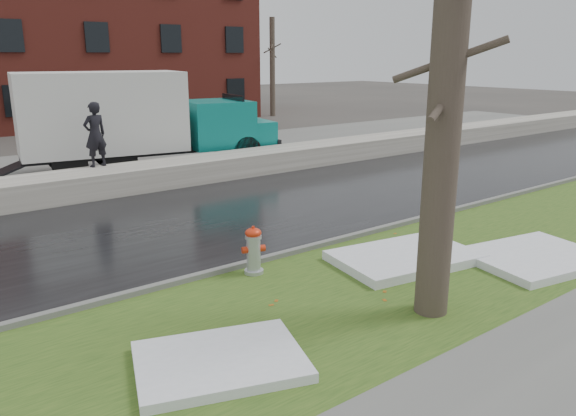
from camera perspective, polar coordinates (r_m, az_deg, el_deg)
ground at (r=11.09m, az=3.82°, el=-6.22°), size 120.00×120.00×0.00m
verge at (r=10.25m, az=8.45°, el=-8.10°), size 60.00×4.50×0.04m
road at (r=14.59m, az=-7.84°, el=-0.95°), size 60.00×7.00×0.03m
parking_lot at (r=22.21m, az=-18.78°, el=3.97°), size 60.00×9.00×0.03m
curb at (r=11.79m, az=0.63°, el=-4.49°), size 60.00×0.15×0.14m
snowbank at (r=18.18m, az=-14.45°, el=3.10°), size 60.00×1.60×0.75m
brick_building at (r=38.78m, az=-25.04°, el=15.29°), size 26.00×12.00×10.00m
bg_tree_right at (r=39.10m, az=-1.60°, el=14.20°), size 1.40×1.62×6.50m
fire_hydrant at (r=10.62m, az=-3.54°, el=-4.10°), size 0.46×0.43×0.94m
tree at (r=8.70m, az=15.68°, el=10.06°), size 1.31×1.51×6.57m
box_truck at (r=21.00m, az=-15.33°, el=8.73°), size 10.67×3.82×3.52m
worker at (r=18.10m, az=-19.01°, el=7.07°), size 0.79×0.60×1.96m
snow_patch_near at (r=12.39m, az=23.81°, el=-4.60°), size 2.92×2.44×0.16m
snow_patch_far at (r=7.81m, az=-6.92°, el=-15.20°), size 2.60×2.22×0.14m
snow_patch_side at (r=11.56m, az=11.79°, el=-4.91°), size 3.05×2.22×0.18m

